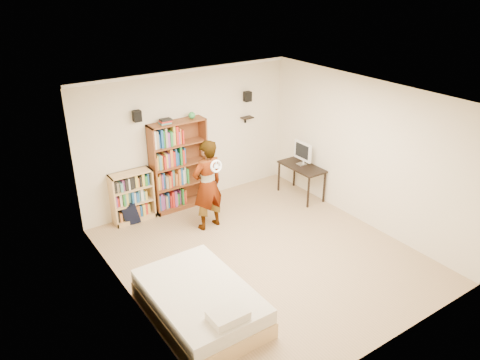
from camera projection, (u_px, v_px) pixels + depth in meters
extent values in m
cube|color=tan|center=(263.00, 255.00, 7.86)|extent=(4.50, 5.00, 0.01)
cube|color=beige|center=(188.00, 138.00, 9.17)|extent=(4.50, 0.02, 2.70)
cube|color=beige|center=(395.00, 258.00, 5.42)|extent=(4.50, 0.02, 2.70)
cube|color=beige|center=(129.00, 223.00, 6.14)|extent=(0.02, 5.00, 2.70)
cube|color=beige|center=(364.00, 153.00, 8.45)|extent=(0.02, 5.00, 2.70)
cube|color=white|center=(267.00, 98.00, 6.73)|extent=(4.50, 5.00, 0.02)
cube|color=white|center=(186.00, 71.00, 8.59)|extent=(4.50, 0.06, 0.06)
cube|color=white|center=(410.00, 151.00, 4.89)|extent=(4.50, 0.06, 0.06)
cube|color=white|center=(120.00, 127.00, 5.61)|extent=(0.06, 5.00, 0.06)
cube|color=white|center=(372.00, 80.00, 7.88)|extent=(0.06, 5.00, 0.06)
cube|color=black|center=(137.00, 116.00, 8.29)|extent=(0.14, 0.12, 0.20)
cube|color=black|center=(248.00, 96.00, 9.51)|extent=(0.14, 0.12, 0.20)
cube|color=black|center=(247.00, 118.00, 9.71)|extent=(0.25, 0.16, 0.02)
imported|color=black|center=(207.00, 185.00, 8.37)|extent=(0.66, 0.47, 1.71)
torus|color=white|center=(216.00, 166.00, 7.93)|extent=(0.23, 0.09, 0.23)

